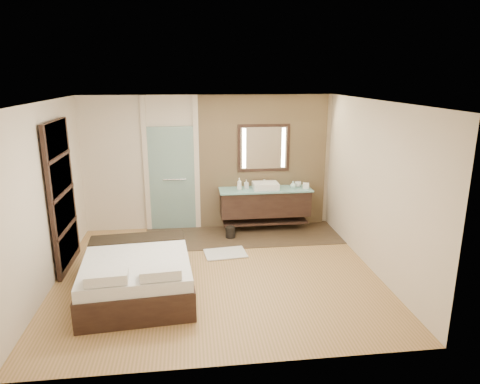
{
  "coord_description": "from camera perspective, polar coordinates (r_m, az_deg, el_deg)",
  "views": [
    {
      "loc": [
        -0.4,
        -6.24,
        3.07
      ],
      "look_at": [
        0.43,
        0.6,
        1.18
      ],
      "focal_mm": 32.0,
      "sensor_mm": 36.0,
      "label": 1
    }
  ],
  "objects": [
    {
      "name": "mirror_unit",
      "position": [
        8.65,
        3.18,
        5.89
      ],
      "size": [
        1.06,
        0.04,
        0.96
      ],
      "color": "black",
      "rests_on": "stone_wall"
    },
    {
      "name": "tissue_box",
      "position": [
        8.7,
        8.78,
        0.83
      ],
      "size": [
        0.15,
        0.15,
        0.1
      ],
      "primitive_type": "cube",
      "rotation": [
        0.0,
        0.0,
        -0.28
      ],
      "color": "white",
      "rests_on": "vanity"
    },
    {
      "name": "shoji_partition",
      "position": [
        7.37,
        -22.62,
        -0.47
      ],
      "size": [
        0.06,
        1.2,
        2.4
      ],
      "color": "black",
      "rests_on": "floor"
    },
    {
      "name": "soap_bottle_b",
      "position": [
        8.57,
        0.85,
        1.07
      ],
      "size": [
        0.08,
        0.09,
        0.18
      ],
      "primitive_type": "imported",
      "rotation": [
        0.0,
        0.0,
        0.05
      ],
      "color": "#B2B2B2",
      "rests_on": "vanity"
    },
    {
      "name": "cup",
      "position": [
        8.78,
        7.73,
        1.04
      ],
      "size": [
        0.14,
        0.14,
        0.11
      ],
      "primitive_type": "imported",
      "rotation": [
        0.0,
        0.0,
        0.07
      ],
      "color": "white",
      "rests_on": "vanity"
    },
    {
      "name": "waste_bin",
      "position": [
        8.34,
        -1.3,
        -5.41
      ],
      "size": [
        0.23,
        0.23,
        0.23
      ],
      "primitive_type": "cylinder",
      "rotation": [
        0.0,
        0.0,
        0.36
      ],
      "color": "black",
      "rests_on": "floor"
    },
    {
      "name": "tile_strip",
      "position": [
        8.48,
        0.33,
        -5.83
      ],
      "size": [
        3.8,
        1.3,
        0.01
      ],
      "primitive_type": "cube",
      "color": "#37291E",
      "rests_on": "floor"
    },
    {
      "name": "frosted_door",
      "position": [
        8.67,
        -9.07,
        2.33
      ],
      "size": [
        1.1,
        0.12,
        2.7
      ],
      "color": "silver",
      "rests_on": "floor"
    },
    {
      "name": "floor",
      "position": [
        6.97,
        -2.97,
        -10.82
      ],
      "size": [
        5.0,
        5.0,
        0.0
      ],
      "primitive_type": "plane",
      "color": "olive",
      "rests_on": "ground"
    },
    {
      "name": "bath_mat",
      "position": [
        7.65,
        -1.96,
        -8.16
      ],
      "size": [
        0.77,
        0.58,
        0.02
      ],
      "primitive_type": "cube",
      "rotation": [
        0.0,
        0.0,
        0.11
      ],
      "color": "silver",
      "rests_on": "floor"
    },
    {
      "name": "stone_wall",
      "position": [
        8.75,
        3.09,
        4.01
      ],
      "size": [
        2.6,
        0.08,
        2.7
      ],
      "primitive_type": "cube",
      "color": "tan",
      "rests_on": "floor"
    },
    {
      "name": "bed",
      "position": [
        6.43,
        -13.52,
        -10.64
      ],
      "size": [
        1.65,
        1.99,
        0.72
      ],
      "rotation": [
        0.0,
        0.0,
        0.08
      ],
      "color": "black",
      "rests_on": "floor"
    },
    {
      "name": "vanity",
      "position": [
        8.66,
        3.35,
        -1.37
      ],
      "size": [
        1.85,
        0.55,
        0.88
      ],
      "color": "black",
      "rests_on": "stone_wall"
    },
    {
      "name": "soap_bottle_c",
      "position": [
        8.67,
        7.1,
        0.99
      ],
      "size": [
        0.13,
        0.13,
        0.14
      ],
      "primitive_type": "imported",
      "rotation": [
        0.0,
        0.0,
        -0.23
      ],
      "color": "#C2F4ED",
      "rests_on": "vanity"
    },
    {
      "name": "soap_bottle_a",
      "position": [
        8.45,
        -0.09,
        1.08
      ],
      "size": [
        0.12,
        0.12,
        0.24
      ],
      "primitive_type": "imported",
      "rotation": [
        0.0,
        0.0,
        -0.29
      ],
      "color": "white",
      "rests_on": "vanity"
    }
  ]
}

